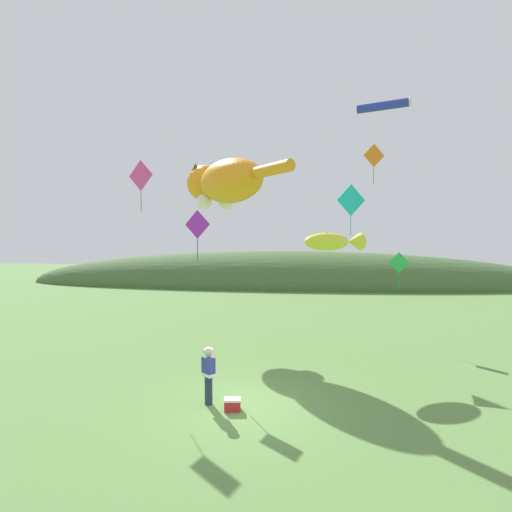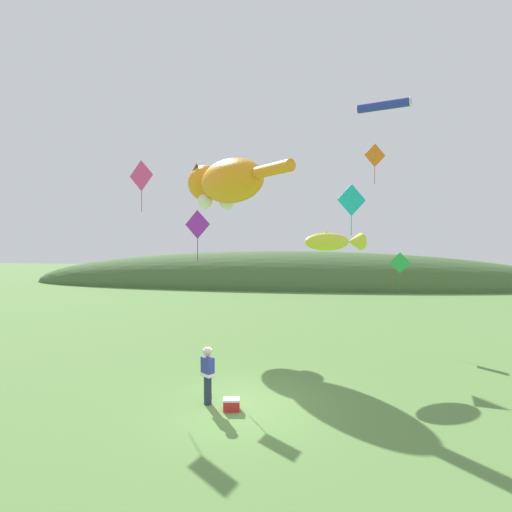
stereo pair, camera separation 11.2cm
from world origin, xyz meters
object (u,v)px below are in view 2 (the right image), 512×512
kite_diamond_orange (375,156)px  festival_attendant (208,374)px  kite_diamond_teal (352,200)px  kite_diamond_pink (141,176)px  kite_giant_cat (225,183)px  picnic_cooler (231,404)px  kite_diamond_green (400,263)px  kite_fish_windsock (333,242)px  kite_diamond_violet (197,225)px  kite_spool (207,392)px  kite_tube_streamer (385,105)px

kite_diamond_orange → festival_attendant: bearing=-122.9°
kite_diamond_teal → kite_diamond_pink: size_ratio=1.07×
kite_giant_cat → kite_diamond_pink: kite_giant_cat is taller
picnic_cooler → kite_diamond_green: size_ratio=0.27×
kite_fish_windsock → kite_diamond_pink: kite_diamond_pink is taller
kite_diamond_violet → kite_spool: bearing=-69.9°
kite_diamond_orange → kite_diamond_violet: 10.88m
kite_diamond_green → kite_diamond_violet: size_ratio=0.94×
kite_tube_streamer → kite_diamond_green: (1.35, 2.65, -6.94)m
kite_spool → kite_diamond_teal: bearing=51.9°
kite_spool → kite_diamond_pink: size_ratio=0.10×
kite_diamond_green → kite_diamond_orange: bearing=123.7°
kite_tube_streamer → kite_fish_windsock: bearing=-175.6°
picnic_cooler → kite_giant_cat: 12.83m
kite_spool → picnic_cooler: 1.40m
kite_diamond_green → kite_tube_streamer: bearing=-116.9°
festival_attendant → kite_diamond_pink: kite_diamond_pink is taller
kite_diamond_violet → kite_diamond_pink: kite_diamond_pink is taller
kite_spool → kite_diamond_orange: kite_diamond_orange is taller
kite_fish_windsock → kite_tube_streamer: kite_tube_streamer is taller
kite_diamond_orange → kite_diamond_violet: bearing=-141.9°
kite_diamond_teal → kite_diamond_pink: bearing=-165.7°
kite_diamond_violet → festival_attendant: bearing=-70.6°
kite_diamond_orange → kite_diamond_violet: kite_diamond_orange is taller
kite_giant_cat → kite_diamond_teal: bearing=-17.9°
kite_tube_streamer → kite_diamond_orange: size_ratio=1.03×
kite_giant_cat → picnic_cooler: bearing=-77.5°
kite_giant_cat → kite_tube_streamer: 8.83m
festival_attendant → picnic_cooler: size_ratio=3.35×
kite_spool → kite_diamond_teal: kite_diamond_teal is taller
festival_attendant → kite_diamond_violet: (-1.39, 3.96, 4.74)m
kite_diamond_violet → kite_diamond_pink: bearing=159.8°
festival_attendant → kite_diamond_green: bearing=48.6°
kite_fish_windsock → kite_diamond_violet: bearing=-161.2°
picnic_cooler → kite_diamond_pink: bearing=133.1°
kite_diamond_pink → kite_diamond_orange: bearing=25.8°
kite_diamond_green → kite_diamond_orange: kite_diamond_orange is taller
kite_diamond_orange → kite_diamond_violet: size_ratio=1.03×
kite_spool → kite_fish_windsock: size_ratio=0.08×
picnic_cooler → kite_diamond_green: 11.93m
kite_spool → festival_attendant: bearing=-74.5°
kite_spool → kite_diamond_pink: kite_diamond_pink is taller
kite_fish_windsock → kite_diamond_green: 4.59m
picnic_cooler → kite_diamond_teal: 11.13m
picnic_cooler → kite_diamond_green: kite_diamond_green is taller
kite_fish_windsock → kite_diamond_pink: 8.92m
kite_tube_streamer → kite_diamond_pink: (-10.51, -1.03, -2.96)m
kite_tube_streamer → kite_giant_cat: bearing=155.8°
kite_diamond_teal → kite_diamond_violet: 7.46m
kite_fish_windsock → kite_diamond_orange: 6.75m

